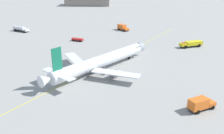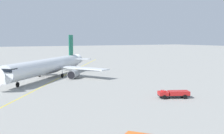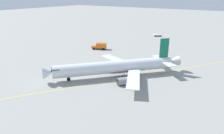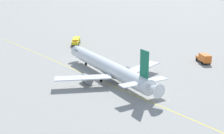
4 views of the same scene
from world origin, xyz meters
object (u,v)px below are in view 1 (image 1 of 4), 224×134
(airliner_main, at_px, (100,62))
(fuel_tanker_truck, at_px, (20,29))
(catering_truck_truck_extra, at_px, (123,27))
(fire_tender_truck, at_px, (191,44))
(catering_truck_truck, at_px, (200,104))
(ops_pickup_truck, at_px, (77,39))

(airliner_main, xyz_separation_m, fuel_tanker_truck, (45.85, -55.84, -1.50))
(airliner_main, height_order, catering_truck_truck_extra, airliner_main)
(airliner_main, distance_m, fire_tender_truck, 47.11)
(fuel_tanker_truck, relative_size, catering_truck_truck, 1.33)
(ops_pickup_truck, distance_m, catering_truck_truck_extra, 31.34)
(fire_tender_truck, relative_size, catering_truck_truck_extra, 1.44)
(fuel_tanker_truck, relative_size, fire_tender_truck, 0.93)
(ops_pickup_truck, bearing_deg, catering_truck_truck_extra, 69.03)
(airliner_main, height_order, ops_pickup_truck, airliner_main)
(fire_tender_truck, height_order, catering_truck_truck, catering_truck_truck)
(ops_pickup_truck, distance_m, fire_tender_truck, 51.36)
(ops_pickup_truck, bearing_deg, catering_truck_truck, -35.37)
(ops_pickup_truck, height_order, catering_truck_truck, catering_truck_truck)
(airliner_main, distance_m, catering_truck_truck, 35.37)
(catering_truck_truck, bearing_deg, fuel_tanker_truck, 104.64)
(airliner_main, distance_m, catering_truck_truck_extra, 60.16)
(airliner_main, relative_size, catering_truck_truck, 4.90)
(ops_pickup_truck, distance_m, catering_truck_truck, 72.24)
(fire_tender_truck, bearing_deg, ops_pickup_truck, -29.80)
(catering_truck_truck_extra, bearing_deg, fuel_tanker_truck, -123.92)
(airliner_main, xyz_separation_m, catering_truck_truck, (-25.35, 24.64, -1.43))
(airliner_main, bearing_deg, ops_pickup_truck, 60.26)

